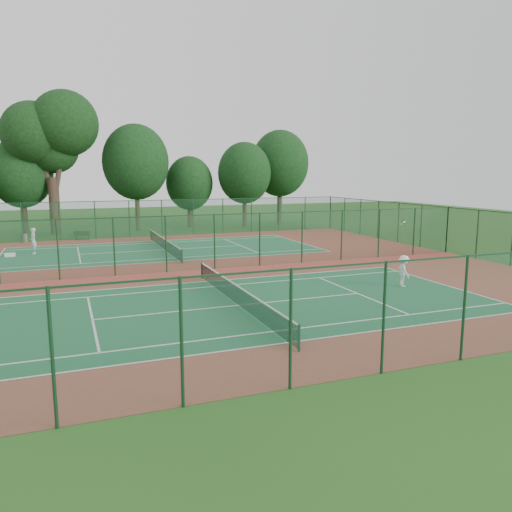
# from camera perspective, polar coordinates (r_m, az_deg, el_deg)

# --- Properties ---
(ground) EXTENTS (120.00, 120.00, 0.00)m
(ground) POSITION_cam_1_polar(r_m,az_deg,el_deg) (31.54, -7.40, -1.65)
(ground) COLOR #225019
(ground) RESTS_ON ground
(red_pad) EXTENTS (40.00, 36.00, 0.01)m
(red_pad) POSITION_cam_1_polar(r_m,az_deg,el_deg) (31.54, -7.40, -1.64)
(red_pad) COLOR maroon
(red_pad) RESTS_ON ground
(court_near) EXTENTS (23.77, 10.97, 0.01)m
(court_near) POSITION_cam_1_polar(r_m,az_deg,el_deg) (23.11, -2.07, -5.67)
(court_near) COLOR #1C5933
(court_near) RESTS_ON red_pad
(court_far) EXTENTS (23.77, 10.97, 0.01)m
(court_far) POSITION_cam_1_polar(r_m,az_deg,el_deg) (40.22, -10.44, 0.70)
(court_far) COLOR #1F643F
(court_far) RESTS_ON red_pad
(fence_north) EXTENTS (40.00, 0.09, 3.50)m
(fence_north) POSITION_cam_1_polar(r_m,az_deg,el_deg) (48.83, -12.48, 4.23)
(fence_north) COLOR #184A28
(fence_north) RESTS_ON ground
(fence_south) EXTENTS (40.00, 0.09, 3.50)m
(fence_south) POSITION_cam_1_polar(r_m,az_deg,el_deg) (14.74, 9.46, -7.59)
(fence_south) COLOR #1B5336
(fence_south) RESTS_ON ground
(fence_east) EXTENTS (0.09, 36.00, 3.50)m
(fence_east) POSITION_cam_1_polar(r_m,az_deg,el_deg) (40.81, 21.00, 2.83)
(fence_east) COLOR #194C2D
(fence_east) RESTS_ON ground
(fence_divider) EXTENTS (40.00, 0.09, 3.50)m
(fence_divider) POSITION_cam_1_polar(r_m,az_deg,el_deg) (31.25, -7.47, 1.52)
(fence_divider) COLOR #194D28
(fence_divider) RESTS_ON ground
(tennis_net_near) EXTENTS (0.10, 12.90, 0.97)m
(tennis_net_near) POSITION_cam_1_polar(r_m,az_deg,el_deg) (22.98, -2.08, -4.39)
(tennis_net_near) COLOR #13341D
(tennis_net_near) RESTS_ON ground
(tennis_net_far) EXTENTS (0.10, 12.90, 0.97)m
(tennis_net_far) POSITION_cam_1_polar(r_m,az_deg,el_deg) (40.14, -10.47, 1.45)
(tennis_net_far) COLOR #153B1C
(tennis_net_far) RESTS_ON ground
(player_near) EXTENTS (0.86, 1.20, 1.69)m
(player_near) POSITION_cam_1_polar(r_m,az_deg,el_deg) (27.85, 16.52, -1.65)
(player_near) COLOR silver
(player_near) RESTS_ON court_near
(player_far) EXTENTS (0.60, 0.79, 1.96)m
(player_far) POSITION_cam_1_polar(r_m,az_deg,el_deg) (40.98, -24.10, 1.58)
(player_far) COLOR silver
(player_far) RESTS_ON court_far
(trash_bin) EXTENTS (0.44, 0.44, 0.77)m
(trash_bin) POSITION_cam_1_polar(r_m,az_deg,el_deg) (48.15, -24.87, 1.87)
(trash_bin) COLOR slate
(trash_bin) RESTS_ON red_pad
(bench) EXTENTS (1.41, 0.62, 0.84)m
(bench) POSITION_cam_1_polar(r_m,az_deg,el_deg) (47.99, -19.26, 2.25)
(bench) COLOR black
(bench) RESTS_ON red_pad
(kit_bag) EXTENTS (0.75, 0.33, 0.28)m
(kit_bag) POSITION_cam_1_polar(r_m,az_deg,el_deg) (40.52, -26.30, 0.12)
(kit_bag) COLOR white
(kit_bag) RESTS_ON red_pad
(stray_ball_a) EXTENTS (0.07, 0.07, 0.07)m
(stray_ball_a) POSITION_cam_1_polar(r_m,az_deg,el_deg) (32.54, 2.40, -1.16)
(stray_ball_a) COLOR gold
(stray_ball_a) RESTS_ON red_pad
(stray_ball_b) EXTENTS (0.07, 0.07, 0.07)m
(stray_ball_b) POSITION_cam_1_polar(r_m,az_deg,el_deg) (32.19, 0.77, -1.27)
(stray_ball_b) COLOR yellow
(stray_ball_b) RESTS_ON red_pad
(stray_ball_c) EXTENTS (0.07, 0.07, 0.07)m
(stray_ball_c) POSITION_cam_1_polar(r_m,az_deg,el_deg) (30.43, -15.63, -2.25)
(stray_ball_c) COLOR #CEEB36
(stray_ball_c) RESTS_ON red_pad
(big_tree) EXTENTS (9.08, 6.64, 13.94)m
(big_tree) POSITION_cam_1_polar(r_m,az_deg,el_deg) (53.43, -22.39, 12.90)
(big_tree) COLOR #35261D
(big_tree) RESTS_ON ground
(evergreen_row) EXTENTS (39.00, 5.00, 12.00)m
(evergreen_row) POSITION_cam_1_polar(r_m,az_deg,el_deg) (55.23, -12.88, 2.97)
(evergreen_row) COLOR black
(evergreen_row) RESTS_ON ground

